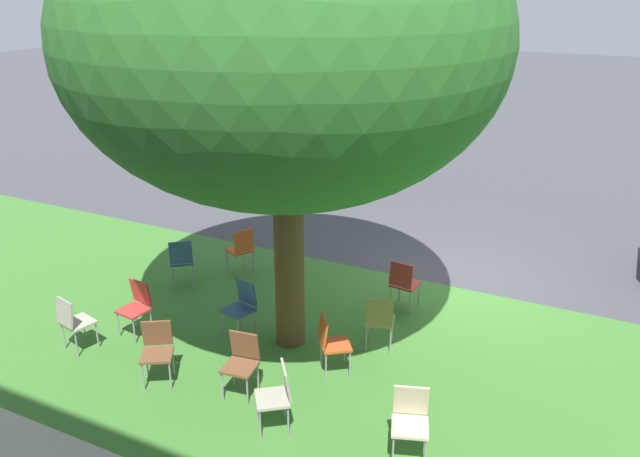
{
  "coord_description": "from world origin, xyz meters",
  "views": [
    {
      "loc": [
        -2.45,
        10.5,
        5.23
      ],
      "look_at": [
        2.29,
        0.82,
        0.94
      ],
      "focal_mm": 35.75,
      "sensor_mm": 36.0,
      "label": 1
    }
  ],
  "objects_px": {
    "chair_1": "(330,340)",
    "chair_3": "(242,304)",
    "chair_9": "(181,259)",
    "chair_5": "(380,318)",
    "street_tree": "(285,42)",
    "chair_6": "(410,417)",
    "chair_8": "(242,359)",
    "chair_10": "(278,392)",
    "chair_7": "(157,347)",
    "chair_2": "(73,320)",
    "chair_0": "(404,282)",
    "chair_11": "(241,247)",
    "chair_4": "(136,304)"
  },
  "relations": [
    {
      "from": "chair_8",
      "to": "chair_9",
      "type": "height_order",
      "value": "same"
    },
    {
      "from": "chair_2",
      "to": "chair_11",
      "type": "distance_m",
      "value": 3.46
    },
    {
      "from": "chair_4",
      "to": "chair_8",
      "type": "distance_m",
      "value": 2.36
    },
    {
      "from": "chair_0",
      "to": "chair_2",
      "type": "relative_size",
      "value": 1.0
    },
    {
      "from": "street_tree",
      "to": "chair_6",
      "type": "height_order",
      "value": "street_tree"
    },
    {
      "from": "chair_10",
      "to": "chair_4",
      "type": "bearing_deg",
      "value": -17.89
    },
    {
      "from": "chair_6",
      "to": "chair_11",
      "type": "relative_size",
      "value": 1.0
    },
    {
      "from": "chair_1",
      "to": "chair_3",
      "type": "height_order",
      "value": "same"
    },
    {
      "from": "chair_3",
      "to": "chair_8",
      "type": "bearing_deg",
      "value": 122.68
    },
    {
      "from": "chair_6",
      "to": "chair_11",
      "type": "xyz_separation_m",
      "value": [
        4.42,
        -3.31,
        0.0
      ]
    },
    {
      "from": "chair_5",
      "to": "street_tree",
      "type": "bearing_deg",
      "value": 16.81
    },
    {
      "from": "chair_5",
      "to": "chair_10",
      "type": "xyz_separation_m",
      "value": [
        0.46,
        2.23,
        0.0
      ]
    },
    {
      "from": "chair_11",
      "to": "chair_5",
      "type": "bearing_deg",
      "value": 157.71
    },
    {
      "from": "chair_4",
      "to": "chair_10",
      "type": "bearing_deg",
      "value": 162.11
    },
    {
      "from": "chair_2",
      "to": "chair_5",
      "type": "bearing_deg",
      "value": -153.36
    },
    {
      "from": "chair_3",
      "to": "chair_1",
      "type": "bearing_deg",
      "value": 168.47
    },
    {
      "from": "street_tree",
      "to": "chair_10",
      "type": "height_order",
      "value": "street_tree"
    },
    {
      "from": "chair_2",
      "to": "chair_6",
      "type": "relative_size",
      "value": 1.0
    },
    {
      "from": "chair_1",
      "to": "chair_3",
      "type": "bearing_deg",
      "value": -11.53
    },
    {
      "from": "street_tree",
      "to": "chair_6",
      "type": "bearing_deg",
      "value": 147.01
    },
    {
      "from": "chair_6",
      "to": "chair_7",
      "type": "relative_size",
      "value": 1.0
    },
    {
      "from": "chair_7",
      "to": "chair_8",
      "type": "bearing_deg",
      "value": -167.7
    },
    {
      "from": "chair_3",
      "to": "chair_4",
      "type": "distance_m",
      "value": 1.62
    },
    {
      "from": "chair_1",
      "to": "chair_10",
      "type": "distance_m",
      "value": 1.36
    },
    {
      "from": "chair_8",
      "to": "chair_3",
      "type": "bearing_deg",
      "value": -57.32
    },
    {
      "from": "street_tree",
      "to": "chair_3",
      "type": "bearing_deg",
      "value": 9.71
    },
    {
      "from": "street_tree",
      "to": "chair_5",
      "type": "distance_m",
      "value": 4.15
    },
    {
      "from": "chair_1",
      "to": "chair_9",
      "type": "xyz_separation_m",
      "value": [
        3.57,
        -1.31,
        0.0
      ]
    },
    {
      "from": "chair_5",
      "to": "chair_8",
      "type": "relative_size",
      "value": 1.0
    },
    {
      "from": "chair_3",
      "to": "chair_5",
      "type": "relative_size",
      "value": 1.0
    },
    {
      "from": "chair_8",
      "to": "chair_10",
      "type": "height_order",
      "value": "same"
    },
    {
      "from": "street_tree",
      "to": "chair_7",
      "type": "distance_m",
      "value": 4.42
    },
    {
      "from": "chair_3",
      "to": "chair_7",
      "type": "height_order",
      "value": "same"
    },
    {
      "from": "chair_4",
      "to": "chair_11",
      "type": "xyz_separation_m",
      "value": [
        -0.25,
        -2.58,
        0.0
      ]
    },
    {
      "from": "chair_5",
      "to": "chair_8",
      "type": "distance_m",
      "value": 2.2
    },
    {
      "from": "street_tree",
      "to": "chair_3",
      "type": "height_order",
      "value": "street_tree"
    },
    {
      "from": "chair_5",
      "to": "chair_11",
      "type": "xyz_separation_m",
      "value": [
        3.28,
        -1.35,
        0.0
      ]
    },
    {
      "from": "street_tree",
      "to": "chair_7",
      "type": "bearing_deg",
      "value": 55.64
    },
    {
      "from": "chair_0",
      "to": "chair_6",
      "type": "bearing_deg",
      "value": 110.43
    },
    {
      "from": "chair_6",
      "to": "chair_7",
      "type": "height_order",
      "value": "same"
    },
    {
      "from": "chair_0",
      "to": "chair_9",
      "type": "xyz_separation_m",
      "value": [
        3.88,
        0.88,
        0.0
      ]
    },
    {
      "from": "chair_0",
      "to": "chair_6",
      "type": "relative_size",
      "value": 1.0
    },
    {
      "from": "street_tree",
      "to": "chair_6",
      "type": "distance_m",
      "value": 4.87
    },
    {
      "from": "chair_4",
      "to": "chair_8",
      "type": "xyz_separation_m",
      "value": [
        -2.29,
        0.57,
        0.0
      ]
    },
    {
      "from": "chair_3",
      "to": "chair_11",
      "type": "relative_size",
      "value": 1.0
    },
    {
      "from": "chair_6",
      "to": "chair_8",
      "type": "height_order",
      "value": "same"
    },
    {
      "from": "street_tree",
      "to": "chair_0",
      "type": "bearing_deg",
      "value": -125.19
    },
    {
      "from": "street_tree",
      "to": "chair_2",
      "type": "distance_m",
      "value": 5.06
    },
    {
      "from": "chair_3",
      "to": "chair_4",
      "type": "height_order",
      "value": "same"
    },
    {
      "from": "chair_0",
      "to": "chair_6",
      "type": "height_order",
      "value": "same"
    }
  ]
}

